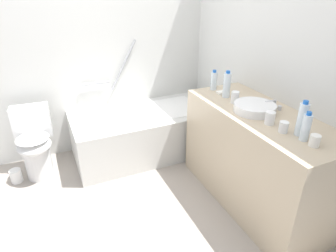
% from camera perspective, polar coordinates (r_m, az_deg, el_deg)
% --- Properties ---
extents(ground_plane, '(3.84, 3.84, 0.00)m').
position_cam_1_polar(ground_plane, '(2.73, -9.15, -15.58)').
color(ground_plane, '#9E9389').
extents(wall_back_tiled, '(3.24, 0.10, 2.32)m').
position_cam_1_polar(wall_back_tiled, '(3.34, -16.73, 14.17)').
color(wall_back_tiled, silver).
rests_on(wall_back_tiled, ground_plane).
extents(wall_right_mirror, '(0.10, 2.81, 2.32)m').
position_cam_1_polar(wall_right_mirror, '(2.83, 19.45, 11.73)').
color(wall_right_mirror, silver).
rests_on(wall_right_mirror, ground_plane).
extents(bathtub, '(1.59, 0.78, 1.24)m').
position_cam_1_polar(bathtub, '(3.34, -4.61, -1.01)').
color(bathtub, silver).
rests_on(bathtub, ground_plane).
extents(toilet, '(0.37, 0.49, 0.72)m').
position_cam_1_polar(toilet, '(3.20, -24.71, -3.23)').
color(toilet, white).
rests_on(toilet, ground_plane).
extents(vanity_counter, '(0.59, 1.45, 0.87)m').
position_cam_1_polar(vanity_counter, '(2.64, 16.76, -6.14)').
color(vanity_counter, tan).
rests_on(vanity_counter, ground_plane).
extents(sink_basin, '(0.34, 0.34, 0.07)m').
position_cam_1_polar(sink_basin, '(2.44, 16.65, 3.47)').
color(sink_basin, white).
rests_on(sink_basin, vanity_counter).
extents(sink_faucet, '(0.12, 0.15, 0.07)m').
position_cam_1_polar(sink_faucet, '(2.56, 20.03, 4.08)').
color(sink_faucet, silver).
rests_on(sink_faucet, vanity_counter).
extents(water_bottle_0, '(0.06, 0.06, 0.19)m').
position_cam_1_polar(water_bottle_0, '(2.85, 9.00, 8.79)').
color(water_bottle_0, silver).
rests_on(water_bottle_0, vanity_counter).
extents(water_bottle_1, '(0.07, 0.07, 0.24)m').
position_cam_1_polar(water_bottle_1, '(2.67, 11.50, 7.93)').
color(water_bottle_1, silver).
rests_on(water_bottle_1, vanity_counter).
extents(water_bottle_2, '(0.06, 0.06, 0.25)m').
position_cam_1_polar(water_bottle_2, '(2.13, 24.85, 1.23)').
color(water_bottle_2, silver).
rests_on(water_bottle_2, vanity_counter).
extents(water_bottle_3, '(0.06, 0.06, 0.20)m').
position_cam_1_polar(water_bottle_3, '(2.08, 25.49, -0.22)').
color(water_bottle_3, silver).
rests_on(water_bottle_3, vanity_counter).
extents(drinking_glass_0, '(0.07, 0.07, 0.10)m').
position_cam_1_polar(drinking_glass_0, '(2.56, 13.04, 5.52)').
color(drinking_glass_0, white).
rests_on(drinking_glass_0, vanity_counter).
extents(drinking_glass_1, '(0.06, 0.06, 0.08)m').
position_cam_1_polar(drinking_glass_1, '(2.16, 21.77, -0.19)').
color(drinking_glass_1, white).
rests_on(drinking_glass_1, vanity_counter).
extents(drinking_glass_2, '(0.07, 0.07, 0.10)m').
position_cam_1_polar(drinking_glass_2, '(2.24, 19.42, 1.49)').
color(drinking_glass_2, white).
rests_on(drinking_glass_2, vanity_counter).
extents(drinking_glass_3, '(0.07, 0.07, 0.08)m').
position_cam_1_polar(drinking_glass_3, '(2.06, 26.89, -2.58)').
color(drinking_glass_3, white).
rests_on(drinking_glass_3, vanity_counter).
extents(soap_dish, '(0.09, 0.06, 0.02)m').
position_cam_1_polar(soap_dish, '(2.78, 10.49, 6.52)').
color(soap_dish, white).
rests_on(soap_dish, vanity_counter).
extents(toilet_paper_roll, '(0.11, 0.11, 0.14)m').
position_cam_1_polar(toilet_paper_roll, '(3.32, -27.70, -8.67)').
color(toilet_paper_roll, white).
rests_on(toilet_paper_roll, ground_plane).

